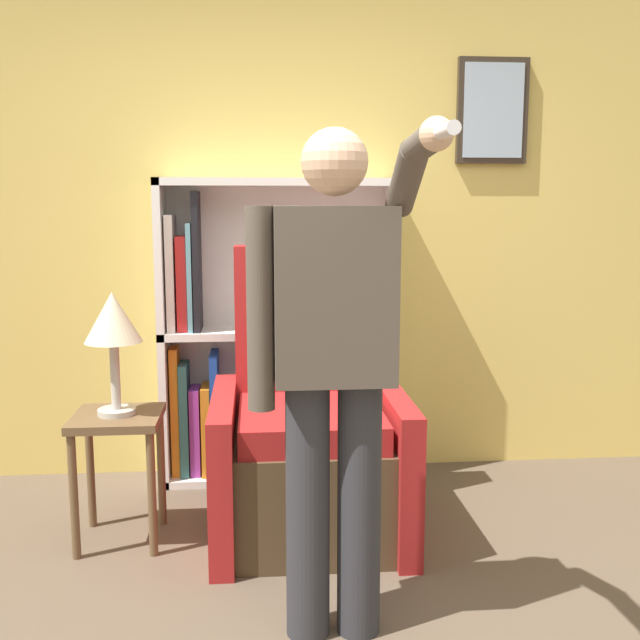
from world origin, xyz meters
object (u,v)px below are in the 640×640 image
Objects in this scene: armchair at (309,444)px; table_lamp at (113,324)px; person_standing at (334,358)px; side_table at (118,441)px; bookcase at (253,339)px.

armchair is 1.02m from table_lamp.
side_table is (-0.86, 0.81, -0.52)m from person_standing.
person_standing is at bearing -43.14° from table_lamp.
side_table is at bearing 180.00° from table_lamp.
table_lamp is (-0.59, -0.73, 0.21)m from bookcase.
table_lamp is (0.00, 0.00, 0.52)m from side_table.
bookcase is at bearing 110.25° from armchair.
person_standing is at bearing -88.52° from armchair.
armchair is at bearing -69.75° from bookcase.
armchair is 0.84m from side_table.
armchair is 0.75× the size of person_standing.
person_standing is 2.98× the size of side_table.
side_table is 1.08× the size of table_lamp.
person_standing is (0.02, -0.87, 0.58)m from armchair.
bookcase is 1.25× the size of armchair.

